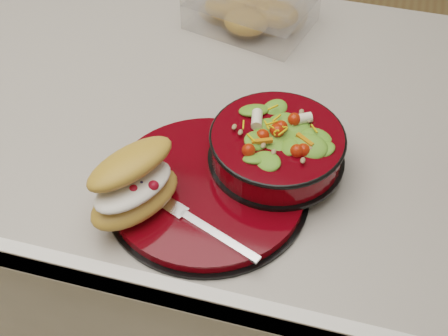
% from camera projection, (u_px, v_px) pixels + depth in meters
% --- Properties ---
extents(island_counter, '(1.24, 0.74, 0.90)m').
position_uv_depth(island_counter, '(239.00, 260.00, 1.36)').
color(island_counter, silver).
rests_on(island_counter, ground).
extents(dinner_plate, '(0.30, 0.30, 0.02)m').
position_uv_depth(dinner_plate, '(207.00, 190.00, 0.90)').
color(dinner_plate, black).
rests_on(dinner_plate, island_counter).
extents(salad_bowl, '(0.20, 0.20, 0.09)m').
position_uv_depth(salad_bowl, '(277.00, 143.00, 0.91)').
color(salad_bowl, black).
rests_on(salad_bowl, dinner_plate).
extents(croissant, '(0.14, 0.17, 0.08)m').
position_uv_depth(croissant, '(135.00, 184.00, 0.84)').
color(croissant, gold).
rests_on(croissant, dinner_plate).
extents(fork, '(0.16, 0.08, 0.00)m').
position_uv_depth(fork, '(205.00, 227.00, 0.84)').
color(fork, silver).
rests_on(fork, dinner_plate).
extents(pastry_box, '(0.25, 0.21, 0.09)m').
position_uv_depth(pastry_box, '(251.00, 4.00, 1.17)').
color(pastry_box, white).
rests_on(pastry_box, island_counter).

